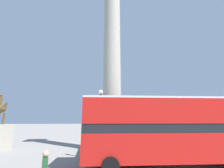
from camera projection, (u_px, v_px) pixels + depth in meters
The scene contains 4 objects.
ground_plane at pixel (112, 151), 14.46m from camera, with size 200.00×200.00×0.00m, color gray.
monument_column at pixel (112, 78), 16.18m from camera, with size 5.69×5.69×21.68m.
bus_a at pixel (168, 128), 10.09m from camera, with size 11.40×3.54×4.43m.
street_lamp at pixel (100, 122), 11.76m from camera, with size 0.37×0.37×5.39m.
Camera 1 is at (-2.24, -15.42, 2.99)m, focal length 24.00 mm.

